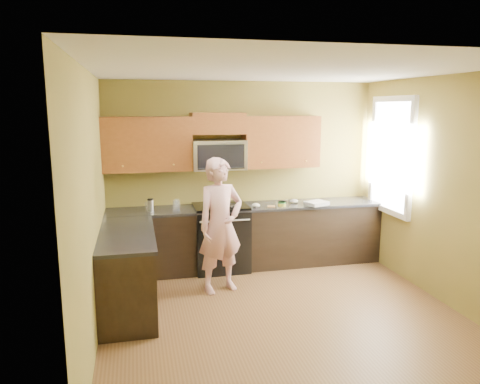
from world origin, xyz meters
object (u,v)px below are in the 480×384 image
object	(u,v)px
stove	(221,237)
woman	(220,226)
microwave	(219,169)
frying_pan	(227,209)
travel_mug	(151,211)
butter_tub	(282,206)

from	to	relation	value
stove	woman	world-z (taller)	woman
stove	microwave	bearing A→B (deg)	90.00
stove	frying_pan	bearing A→B (deg)	-79.36
stove	travel_mug	xyz separation A→B (m)	(-0.98, -0.04, 0.45)
stove	microwave	size ratio (longest dim) A/B	1.25
microwave	frying_pan	world-z (taller)	microwave
butter_tub	travel_mug	distance (m)	1.86
stove	microwave	xyz separation A→B (m)	(0.00, 0.12, 0.97)
microwave	woman	bearing A→B (deg)	-99.20
frying_pan	travel_mug	world-z (taller)	travel_mug
microwave	frying_pan	distance (m)	0.63
stove	woman	distance (m)	0.89
woman	frying_pan	xyz separation A→B (m)	(0.20, 0.53, 0.09)
stove	travel_mug	distance (m)	1.08
woman	frying_pan	distance (m)	0.57
microwave	stove	bearing A→B (deg)	-90.00
stove	butter_tub	bearing A→B (deg)	-9.02
woman	travel_mug	distance (m)	1.12
stove	frying_pan	size ratio (longest dim) A/B	2.06
woman	frying_pan	size ratio (longest dim) A/B	3.72
stove	microwave	distance (m)	0.98
stove	butter_tub	distance (m)	0.99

